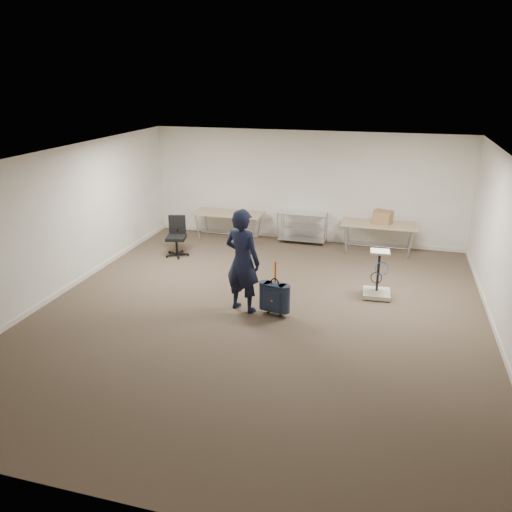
% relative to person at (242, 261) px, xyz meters
% --- Properties ---
extents(ground, '(9.00, 9.00, 0.00)m').
position_rel_person_xyz_m(ground, '(0.34, -0.08, -0.96)').
color(ground, '#433528').
rests_on(ground, ground).
extents(room_shell, '(8.00, 9.00, 9.00)m').
position_rel_person_xyz_m(room_shell, '(0.34, 1.30, -0.91)').
color(room_shell, white).
rests_on(room_shell, ground).
extents(folding_table_left, '(1.80, 0.75, 0.73)m').
position_rel_person_xyz_m(folding_table_left, '(-1.56, 3.87, -0.28)').
color(folding_table_left, '#917B59').
rests_on(folding_table_left, ground).
extents(folding_table_right, '(1.80, 0.75, 0.73)m').
position_rel_person_xyz_m(folding_table_right, '(2.24, 3.87, -0.28)').
color(folding_table_right, '#917B59').
rests_on(folding_table_right, ground).
extents(wire_shelf, '(1.22, 0.47, 0.80)m').
position_rel_person_xyz_m(wire_shelf, '(0.34, 4.12, -0.52)').
color(wire_shelf, silver).
rests_on(wire_shelf, ground).
extents(person, '(0.80, 0.65, 1.91)m').
position_rel_person_xyz_m(person, '(0.00, 0.00, 0.00)').
color(person, black).
rests_on(person, ground).
extents(suitcase, '(0.41, 0.28, 1.02)m').
position_rel_person_xyz_m(suitcase, '(0.61, -0.07, -0.61)').
color(suitcase, black).
rests_on(suitcase, ground).
extents(office_chair, '(0.57, 0.57, 0.94)m').
position_rel_person_xyz_m(office_chair, '(-2.37, 2.40, -0.67)').
color(office_chair, black).
rests_on(office_chair, ground).
extents(equipment_cart, '(0.54, 0.54, 0.94)m').
position_rel_person_xyz_m(equipment_cart, '(2.35, 1.24, -0.71)').
color(equipment_cart, beige).
rests_on(equipment_cart, ground).
extents(cardboard_box, '(0.49, 0.42, 0.31)m').
position_rel_person_xyz_m(cardboard_box, '(2.31, 3.92, -0.07)').
color(cardboard_box, '#956D45').
rests_on(cardboard_box, folding_table_right).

